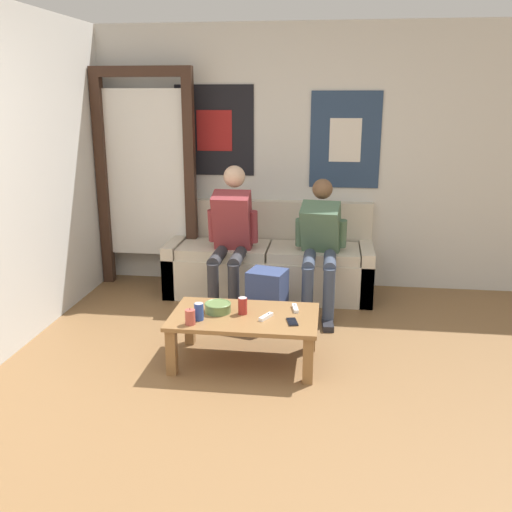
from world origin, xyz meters
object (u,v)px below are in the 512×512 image
pillar_candle (190,317)px  drink_can_blue (199,312)px  drink_can_red (243,306)px  cell_phone (292,322)px  coffee_table (244,323)px  backpack (267,299)px  person_seated_adult (231,232)px  couch (270,264)px  game_controller_near_right (295,308)px  person_seated_teen (320,241)px  ceramic_bowl (218,307)px  game_controller_near_left (266,317)px

pillar_candle → drink_can_blue: bearing=64.6°
drink_can_red → cell_phone: bearing=-17.6°
coffee_table → cell_phone: 0.37m
backpack → coffee_table: bearing=-96.3°
person_seated_adult → cell_phone: size_ratio=8.52×
coffee_table → couch: bearing=89.4°
coffee_table → game_controller_near_right: 0.39m
couch → drink_can_blue: couch is taller
pillar_candle → cell_phone: size_ratio=0.80×
person_seated_teen → game_controller_near_right: (-0.15, -1.05, -0.25)m
pillar_candle → person_seated_teen: bearing=59.0°
drink_can_red → cell_phone: drink_can_red is taller
backpack → game_controller_near_right: (0.28, -0.58, 0.15)m
coffee_table → ceramic_bowl: 0.22m
person_seated_adult → backpack: person_seated_adult is taller
backpack → drink_can_red: (-0.09, -0.71, 0.20)m
drink_can_blue → pillar_candle: bearing=-115.4°
coffee_table → ceramic_bowl: bearing=171.7°
person_seated_adult → ceramic_bowl: 1.21m
coffee_table → cell_phone: bearing=-15.6°
couch → game_controller_near_left: (0.15, -1.60, 0.09)m
person_seated_adult → person_seated_teen: size_ratio=1.10×
couch → pillar_candle: bearing=-101.4°
cell_phone → backpack: bearing=108.2°
drink_can_blue → game_controller_near_right: size_ratio=0.84×
couch → drink_can_blue: bearing=-100.6°
person_seated_teen → backpack: 0.75m
coffee_table → drink_can_red: 0.12m
game_controller_near_left → cell_phone: (0.19, -0.05, -0.01)m
coffee_table → drink_can_blue: size_ratio=8.52×
person_seated_adult → drink_can_blue: (0.00, -1.34, -0.25)m
couch → person_seated_adult: person_seated_adult is taller
ceramic_bowl → pillar_candle: pillar_candle is taller
coffee_table → person_seated_teen: bearing=67.0°
backpack → cell_phone: size_ratio=3.21×
drink_can_blue → cell_phone: bearing=3.2°
person_seated_adult → person_seated_teen: person_seated_adult is taller
backpack → ceramic_bowl: size_ratio=2.43×
backpack → ceramic_bowl: bearing=-111.7°
person_seated_adult → backpack: (0.39, -0.47, -0.46)m
couch → game_controller_near_left: size_ratio=13.67×
person_seated_adult → game_controller_near_right: size_ratio=8.53×
person_seated_teen → drink_can_blue: size_ratio=9.24×
person_seated_adult → drink_can_blue: size_ratio=10.16×
person_seated_teen → couch: bearing=144.3°
person_seated_adult → ceramic_bowl: (0.11, -1.17, -0.28)m
couch → coffee_table: bearing=-90.6°
drink_can_red → game_controller_near_right: 0.40m
game_controller_near_left → person_seated_adult: bearing=110.6°
couch → drink_can_red: couch is taller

